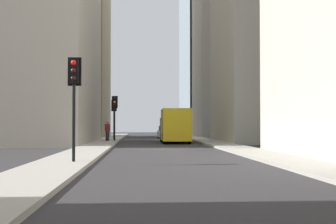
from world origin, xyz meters
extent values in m
plane|color=#302D30|center=(0.00, 0.00, 0.00)|extent=(135.00, 135.00, 0.00)
cube|color=#A8A399|center=(0.00, 4.50, 0.07)|extent=(90.00, 2.20, 0.14)
cube|color=#A8A399|center=(0.00, -4.50, 0.07)|extent=(90.00, 2.20, 0.14)
cube|color=#B7B2A5|center=(30.49, -10.60, 13.55)|extent=(12.61, 10.00, 27.10)
cube|color=#9E8966|center=(28.29, 10.60, 13.87)|extent=(15.17, 10.00, 27.74)
cube|color=#A8A091|center=(10.18, 10.60, 11.30)|extent=(17.61, 10.00, 22.61)
cube|color=yellow|center=(9.01, -1.40, 1.54)|extent=(4.60, 2.25, 2.60)
cube|color=#38383D|center=(12.21, -1.40, 1.19)|extent=(1.90, 2.25, 1.90)
cube|color=black|center=(12.21, -1.40, 1.79)|extent=(1.92, 2.09, 0.64)
cylinder|color=black|center=(12.21, -2.38, 0.44)|extent=(0.88, 0.28, 0.88)
cylinder|color=black|center=(12.21, -0.41, 0.44)|extent=(0.88, 0.28, 0.88)
cylinder|color=black|center=(7.61, -2.38, 0.44)|extent=(0.88, 0.28, 0.88)
cylinder|color=black|center=(7.61, -0.41, 0.44)|extent=(0.88, 0.28, 0.88)
cube|color=silver|center=(24.06, -1.40, 0.53)|extent=(4.30, 1.78, 0.70)
cube|color=black|center=(23.86, -1.40, 1.15)|extent=(2.10, 1.58, 0.54)
cylinder|color=black|center=(25.41, -2.18, 0.32)|extent=(0.64, 0.22, 0.64)
cylinder|color=black|center=(25.41, -0.62, 0.32)|extent=(0.64, 0.22, 0.64)
cylinder|color=black|center=(22.71, -2.18, 0.32)|extent=(0.64, 0.22, 0.64)
cylinder|color=black|center=(22.71, -0.62, 0.32)|extent=(0.64, 0.22, 0.64)
cylinder|color=black|center=(-11.67, 4.06, 1.63)|extent=(0.12, 0.12, 2.99)
cube|color=black|center=(-11.67, 4.06, 3.58)|extent=(0.28, 0.32, 0.90)
cube|color=black|center=(-11.52, 4.06, 3.58)|extent=(0.03, 0.52, 1.10)
sphere|color=red|center=(-11.83, 4.06, 3.88)|extent=(0.20, 0.20, 0.20)
sphere|color=black|center=(-11.83, 4.06, 3.58)|extent=(0.20, 0.20, 0.20)
sphere|color=black|center=(-11.83, 4.06, 3.28)|extent=(0.20, 0.20, 0.20)
cylinder|color=black|center=(12.27, 3.79, 1.63)|extent=(0.12, 0.12, 2.98)
cube|color=black|center=(12.27, 3.79, 3.57)|extent=(0.28, 0.32, 0.90)
cube|color=black|center=(12.42, 3.79, 3.57)|extent=(0.03, 0.52, 1.10)
sphere|color=black|center=(12.11, 3.79, 3.87)|extent=(0.20, 0.20, 0.20)
sphere|color=orange|center=(12.11, 3.79, 3.57)|extent=(0.20, 0.20, 0.20)
sphere|color=black|center=(12.11, 3.79, 3.27)|extent=(0.20, 0.20, 0.20)
cylinder|color=black|center=(15.40, 4.03, 1.54)|extent=(0.12, 0.12, 2.80)
cube|color=black|center=(15.40, 4.03, 3.39)|extent=(0.28, 0.32, 0.90)
cube|color=black|center=(15.56, 4.03, 3.39)|extent=(0.03, 0.52, 1.10)
sphere|color=black|center=(15.24, 4.03, 3.69)|extent=(0.20, 0.20, 0.20)
sphere|color=orange|center=(15.24, 4.03, 3.39)|extent=(0.20, 0.20, 0.20)
sphere|color=black|center=(15.24, 4.03, 3.09)|extent=(0.20, 0.20, 0.20)
cylinder|color=black|center=(11.57, 4.29, 0.56)|extent=(0.16, 0.16, 0.84)
cylinder|color=black|center=(11.57, 4.46, 0.56)|extent=(0.16, 0.16, 0.84)
cube|color=maroon|center=(11.57, 4.38, 1.29)|extent=(0.26, 0.44, 0.63)
sphere|color=#936B4C|center=(11.57, 4.38, 1.76)|extent=(0.22, 0.22, 0.22)
cylinder|color=#999EA3|center=(3.55, 3.58, 0.24)|extent=(0.07, 0.07, 0.20)
cylinder|color=#999EA3|center=(3.55, 3.58, 0.38)|extent=(0.03, 0.03, 0.07)
camera|label=1|loc=(-29.69, 1.55, 1.53)|focal=50.24mm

